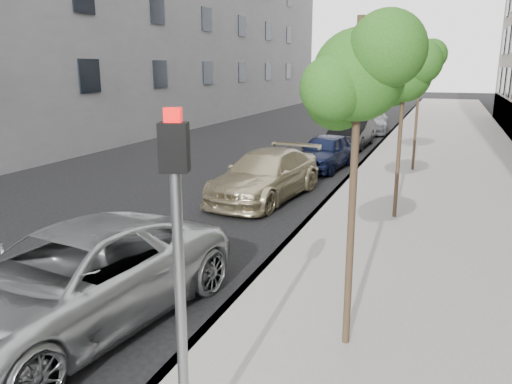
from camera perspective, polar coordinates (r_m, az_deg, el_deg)
The scene contains 12 objects.
ground at distance 7.54m, azimuth -18.36°, elevation -17.85°, with size 160.00×160.00×0.00m, color black.
sidewalk at distance 29.09m, azimuth 20.91°, elevation 5.63°, with size 6.40×72.00×0.14m, color gray.
curb at distance 29.25m, azimuth 14.76°, elevation 6.14°, with size 0.15×72.00×0.14m, color #9E9B93.
tree_near at distance 6.42m, azimuth 11.88°, elevation 12.88°, with size 1.53×1.33×4.42m.
tree_mid at distance 12.88m, azimuth 16.70°, elevation 12.71°, with size 1.67×1.47×4.40m.
tree_far at distance 19.37m, azimuth 18.39°, elevation 13.77°, with size 1.71×1.51×4.73m.
signal_pole at distance 4.51m, azimuth -8.85°, elevation -7.28°, with size 0.28×0.25×3.44m.
minivan at distance 8.14m, azimuth -20.30°, elevation -9.47°, with size 2.54×5.51×1.53m, color #9DA0A2.
suv at distance 15.07m, azimuth 1.10°, elevation 1.93°, with size 2.02×4.97×1.44m, color tan.
sedan_blue at distance 19.70m, azimuth 7.85°, elevation 4.57°, with size 1.60×3.98×1.36m, color black.
sedan_black at distance 25.38m, azimuth 10.93°, elevation 6.74°, with size 1.59×4.57×1.51m, color black.
sedan_rear at distance 31.47m, azimuth 12.97°, elevation 7.97°, with size 2.02×4.96×1.44m, color gray.
Camera 1 is at (4.27, -4.84, 3.90)m, focal length 35.00 mm.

